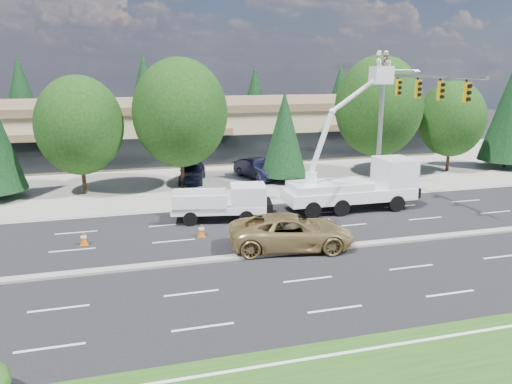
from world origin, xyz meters
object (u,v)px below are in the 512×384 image
object	(u,v)px
signal_mast	(399,111)
utility_pickup	(226,206)
minivan	(292,232)
bucket_truck	(360,178)

from	to	relation	value
signal_mast	utility_pickup	distance (m)	12.76
signal_mast	minivan	distance (m)	12.56
utility_pickup	minivan	world-z (taller)	utility_pickup
signal_mast	utility_pickup	size ratio (longest dim) A/B	1.76
signal_mast	utility_pickup	bearing A→B (deg)	-175.48
minivan	bucket_truck	bearing A→B (deg)	-39.70
utility_pickup	bucket_truck	bearing A→B (deg)	10.85
bucket_truck	minivan	bearing A→B (deg)	-139.17
bucket_truck	signal_mast	bearing A→B (deg)	15.97
signal_mast	minivan	world-z (taller)	signal_mast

